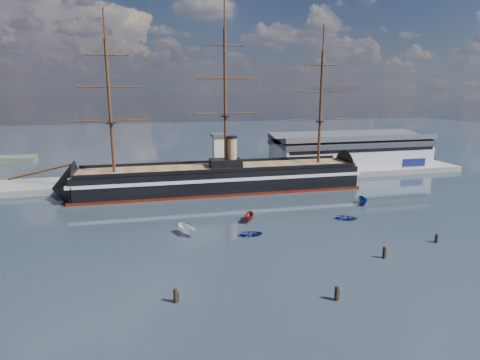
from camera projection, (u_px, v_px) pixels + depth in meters
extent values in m
plane|color=#212A35|center=(232.00, 208.00, 109.90)|extent=(600.00, 600.00, 0.00)
cube|color=slate|center=(236.00, 179.00, 146.34)|extent=(180.00, 18.00, 2.00)
cube|color=#B7BABC|center=(351.00, 153.00, 160.07)|extent=(62.00, 20.00, 10.00)
cube|color=#3F4247|center=(351.00, 139.00, 158.84)|extent=(63.00, 21.00, 2.00)
cube|color=silver|center=(219.00, 156.00, 139.84)|extent=(4.00, 4.00, 14.00)
cube|color=#3F4247|center=(219.00, 135.00, 138.19)|extent=(5.00, 5.00, 1.00)
cube|color=black|center=(220.00, 179.00, 128.07)|extent=(88.24, 17.39, 7.00)
cube|color=silver|center=(220.00, 175.00, 127.81)|extent=(90.25, 17.66, 1.00)
cube|color=#521308|center=(220.00, 190.00, 128.88)|extent=(90.25, 17.62, 0.90)
cone|color=black|center=(64.00, 188.00, 117.00)|extent=(14.25, 15.90, 15.68)
cone|color=black|center=(351.00, 172.00, 139.27)|extent=(11.25, 15.85, 15.68)
cube|color=brown|center=(220.00, 168.00, 127.28)|extent=(88.22, 16.11, 0.40)
cube|color=black|center=(226.00, 163.00, 127.45)|extent=(10.09, 6.16, 2.50)
cylinder|color=tan|center=(232.00, 152.00, 127.15)|extent=(3.20, 3.20, 9.00)
cylinder|color=#381E0F|center=(41.00, 171.00, 114.52)|extent=(17.76, 0.98, 4.43)
cylinder|color=#381E0F|center=(110.00, 107.00, 115.38)|extent=(0.90, 0.90, 38.00)
cylinder|color=#381E0F|center=(225.00, 100.00, 123.08)|extent=(0.90, 0.90, 42.00)
cylinder|color=#381E0F|center=(321.00, 108.00, 131.41)|extent=(0.90, 0.90, 36.00)
imported|color=white|center=(187.00, 235.00, 89.68)|extent=(7.73, 5.23, 2.90)
imported|color=navy|center=(252.00, 236.00, 89.29)|extent=(1.75, 3.26, 1.45)
imported|color=maroon|center=(249.00, 221.00, 99.05)|extent=(6.61, 4.60, 2.49)
imported|color=#323D89|center=(347.00, 220.00, 100.32)|extent=(2.80, 3.38, 1.49)
imported|color=navy|center=(363.00, 204.00, 113.68)|extent=(6.57, 3.86, 2.47)
cylinder|color=black|center=(176.00, 302.00, 61.28)|extent=(0.64, 0.64, 3.01)
cylinder|color=black|center=(336.00, 300.00, 61.90)|extent=(0.64, 0.64, 3.05)
cylinder|color=black|center=(384.00, 258.00, 77.41)|extent=(0.64, 0.64, 3.04)
cylinder|color=black|center=(436.00, 242.00, 85.29)|extent=(0.64, 0.64, 2.59)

